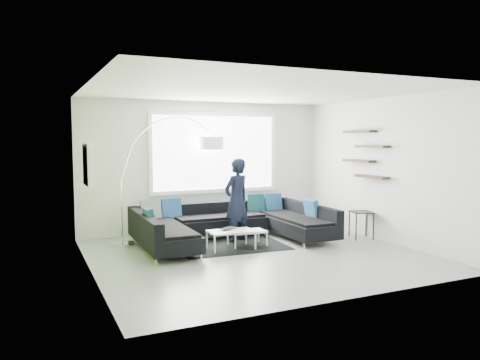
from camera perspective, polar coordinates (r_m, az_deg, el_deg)
name	(u,v)px	position (r m, az deg, el deg)	size (l,w,h in m)	color
ground	(257,255)	(8.21, 2.09, -9.08)	(5.50, 5.50, 0.00)	gray
room_shell	(254,150)	(8.16, 1.72, 3.69)	(5.54, 5.04, 2.82)	silver
sectional_sofa	(233,225)	(9.07, -0.91, -5.50)	(3.62, 2.27, 0.78)	black
rug	(230,245)	(8.87, -1.21, -7.97)	(2.00, 1.45, 0.01)	black
coffee_table	(239,238)	(8.67, -0.08, -7.13)	(1.06, 0.62, 0.35)	silver
arc_lamp	(121,181)	(8.95, -14.36, -0.12)	(2.29, 0.79, 2.44)	silver
side_table	(361,225)	(9.75, 14.56, -5.32)	(0.40, 0.40, 0.55)	black
person	(237,200)	(9.08, -0.42, -2.49)	(0.69, 0.57, 1.62)	black
laptop	(230,229)	(8.58, -1.24, -5.98)	(0.44, 0.40, 0.03)	black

